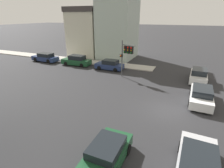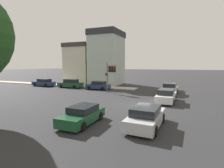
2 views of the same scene
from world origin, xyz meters
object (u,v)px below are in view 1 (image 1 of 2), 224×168
Objects in this scene: crossing_car_2 at (106,155)px; parked_car_1 at (77,61)px; crossing_car_3 at (199,75)px; parked_car_0 at (110,65)px; crossing_car_0 at (201,95)px; crossing_car_1 at (198,166)px; parked_car_2 at (45,57)px; traffic_signal at (126,52)px.

crossing_car_2 is 0.85× the size of parked_car_1.
parked_car_0 is (0.26, 11.93, -0.07)m from crossing_car_3.
crossing_car_1 is (-8.91, 0.48, -0.03)m from crossing_car_0.
crossing_car_1 is at bearing 137.10° from parked_car_1.
crossing_car_0 is 1.16× the size of crossing_car_2.
crossing_car_2 is 0.84× the size of parked_car_2.
crossing_car_1 is at bearing 46.68° from traffic_signal.
crossing_car_3 is 17.83m from parked_car_1.
parked_car_2 reaches higher than parked_car_0.
traffic_signal reaches higher than crossing_car_1.
crossing_car_3 is (6.10, 0.08, 0.03)m from crossing_car_0.
traffic_signal is 0.96× the size of parked_car_2.
parked_car_2 is (0.24, 24.20, -0.05)m from crossing_car_3.
parked_car_2 reaches higher than crossing_car_1.
crossing_car_0 is 6.10m from crossing_car_3.
parked_car_2 is at bearing -0.24° from parked_car_0.
crossing_car_0 is 1.02× the size of crossing_car_1.
crossing_car_3 reaches higher than crossing_car_0.
parked_car_0 is at bearing 39.44° from crossing_car_1.
crossing_car_3 reaches higher than parked_car_2.
parked_car_1 reaches higher than crossing_car_2.
crossing_car_2 is at bearing 126.81° from parked_car_1.
traffic_signal is 0.98× the size of parked_car_1.
traffic_signal is 15.42m from crossing_car_1.
parked_car_0 is at bearing -177.77° from parked_car_2.
parked_car_2 is (2.43, 15.64, -2.61)m from traffic_signal.
parked_car_1 is (15.37, 17.43, 0.05)m from crossing_car_1.
crossing_car_0 is 0.98× the size of parked_car_2.
parked_car_0 is at bearing -156.62° from crossing_car_2.
traffic_signal is 0.98× the size of crossing_car_0.
crossing_car_1 is 4.57m from crossing_car_2.
crossing_car_3 is 11.93m from parked_car_0.
crossing_car_1 reaches higher than crossing_car_2.
crossing_car_0 reaches higher than crossing_car_2.
crossing_car_0 is at bearing 79.85° from traffic_signal.
crossing_car_3 is at bearing -178.42° from parked_car_2.
traffic_signal is at bearing 143.78° from parked_car_0.
crossing_car_1 is at bearing 178.78° from crossing_car_0.
crossing_car_2 is at bearing 165.95° from crossing_car_3.
crossing_car_1 is 0.97× the size of parked_car_1.
crossing_car_2 is (-13.90, -3.72, -2.69)m from traffic_signal.
crossing_car_1 is 28.26m from parked_car_2.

